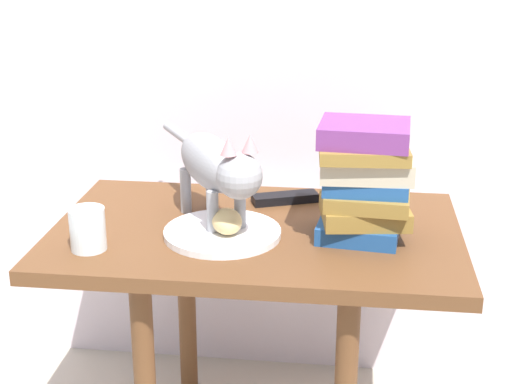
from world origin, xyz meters
The scene contains 7 objects.
side_table centered at (0.00, 0.00, 0.47)m, with size 0.85×0.53×0.55m.
plate centered at (-0.06, -0.05, 0.56)m, with size 0.24×0.24×0.01m, color white.
bread_roll centered at (-0.05, -0.07, 0.59)m, with size 0.08×0.06×0.05m, color #E0BC7A.
cat centered at (-0.08, 0.00, 0.68)m, with size 0.28×0.42×0.23m.
book_stack centered at (0.22, -0.02, 0.67)m, with size 0.19×0.18×0.24m.
candle_jar centered at (-0.31, -0.15, 0.59)m, with size 0.07×0.07×0.08m.
tv_remote centered at (0.05, 0.16, 0.56)m, with size 0.15×0.04×0.02m, color black.
Camera 1 is at (0.18, -1.47, 1.16)m, focal length 53.82 mm.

